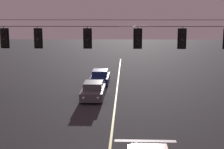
{
  "coord_description": "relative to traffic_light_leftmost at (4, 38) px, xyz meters",
  "views": [
    {
      "loc": [
        0.77,
        -13.39,
        6.7
      ],
      "look_at": [
        0.0,
        5.58,
        3.43
      ],
      "focal_mm": 53.04,
      "sensor_mm": 36.0,
      "label": 1
    }
  ],
  "objects": [
    {
      "name": "traffic_light_left_inner",
      "position": [
        1.87,
        0.0,
        0.0
      ],
      "size": [
        0.48,
        0.41,
        1.22
      ],
      "color": "black"
    },
    {
      "name": "signal_span_assembly",
      "position": [
        5.91,
        0.02,
        -1.61
      ],
      "size": [
        19.55,
        0.32,
        7.63
      ],
      "color": "#423021",
      "rests_on": "ground"
    },
    {
      "name": "traffic_light_centre",
      "position": [
        4.6,
        0.0,
        0.0
      ],
      "size": [
        0.48,
        0.41,
        1.22
      ],
      "color": "black"
    },
    {
      "name": "stop_bar_paint",
      "position": [
        7.81,
        -0.58,
        -5.57
      ],
      "size": [
        3.4,
        0.36,
        0.01
      ],
      "primitive_type": "cube",
      "color": "silver",
      "rests_on": "ground"
    },
    {
      "name": "traffic_light_leftmost",
      "position": [
        0.0,
        0.0,
        0.0
      ],
      "size": [
        0.48,
        0.41,
        1.22
      ],
      "color": "black"
    },
    {
      "name": "car_oncoming_trailing",
      "position": [
        4.1,
        15.44,
        -4.93
      ],
      "size": [
        1.8,
        4.42,
        1.39
      ],
      "color": "navy",
      "rests_on": "ground"
    },
    {
      "name": "car_oncoming_lead",
      "position": [
        4.01,
        9.03,
        -4.93
      ],
      "size": [
        1.8,
        4.42,
        1.39
      ],
      "color": "#4C4C51",
      "rests_on": "ground"
    },
    {
      "name": "traffic_light_rightmost",
      "position": [
        9.74,
        0.0,
        0.0
      ],
      "size": [
        0.48,
        0.41,
        1.22
      ],
      "color": "black"
    },
    {
      "name": "traffic_light_right_inner",
      "position": [
        7.35,
        0.0,
        0.0
      ],
      "size": [
        0.48,
        0.41,
        1.22
      ],
      "color": "black"
    },
    {
      "name": "lane_centre_stripe",
      "position": [
        5.91,
        6.02,
        -5.57
      ],
      "size": [
        0.14,
        60.0,
        0.01
      ],
      "primitive_type": "cube",
      "color": "#D1C64C",
      "rests_on": "ground"
    }
  ]
}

